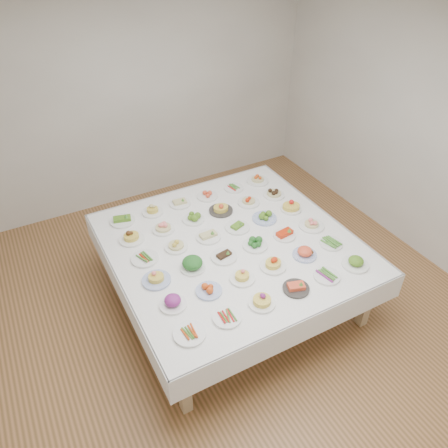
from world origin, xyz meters
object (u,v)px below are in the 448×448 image
dish_35 (258,178)px  dish_18 (145,258)px  display_table (231,247)px  dish_0 (190,333)px

dish_35 → dish_18: bearing=-157.6°
display_table → dish_0: (-0.86, -0.86, 0.08)m
dish_0 → dish_18: dish_18 is taller
dish_35 → dish_0: bearing=-134.8°
display_table → dish_35: size_ratio=8.97×
display_table → dish_18: dish_18 is taller
display_table → dish_18: 0.87m
dish_0 → dish_35: 2.43m
dish_18 → dish_0: bearing=-90.2°
display_table → dish_18: size_ratio=9.12×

